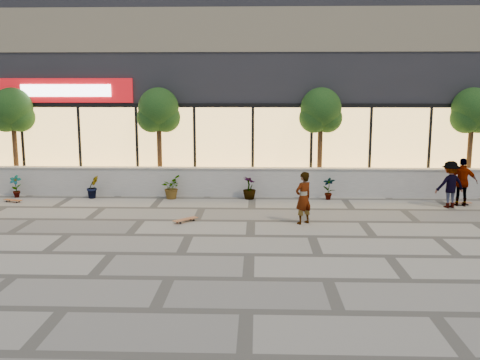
{
  "coord_description": "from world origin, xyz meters",
  "views": [
    {
      "loc": [
        0.18,
        -12.13,
        3.88
      ],
      "look_at": [
        -0.31,
        2.86,
        1.3
      ],
      "focal_mm": 40.0,
      "sensor_mm": 36.0,
      "label": 1
    }
  ],
  "objects_px": {
    "tree_midwest": "(159,113)",
    "skater_center": "(303,198)",
    "skateboard_left": "(13,200)",
    "skateboard_right_near": "(460,203)",
    "tree_mideast": "(321,113)",
    "tree_west": "(13,113)",
    "skater_right_far": "(450,184)",
    "skater_right_near": "(462,182)",
    "tree_east": "(472,113)",
    "skateboard_center": "(185,219)"
  },
  "relations": [
    {
      "from": "skater_center",
      "to": "skateboard_center",
      "type": "distance_m",
      "value": 3.5
    },
    {
      "from": "skater_center",
      "to": "skateboard_left",
      "type": "height_order",
      "value": "skater_center"
    },
    {
      "from": "tree_midwest",
      "to": "skateboard_left",
      "type": "height_order",
      "value": "tree_midwest"
    },
    {
      "from": "tree_east",
      "to": "skater_center",
      "type": "distance_m",
      "value": 8.31
    },
    {
      "from": "skateboard_center",
      "to": "tree_east",
      "type": "bearing_deg",
      "value": -20.78
    },
    {
      "from": "tree_east",
      "to": "skateboard_left",
      "type": "bearing_deg",
      "value": -172.83
    },
    {
      "from": "skateboard_left",
      "to": "tree_east",
      "type": "bearing_deg",
      "value": 24.5
    },
    {
      "from": "tree_midwest",
      "to": "tree_mideast",
      "type": "relative_size",
      "value": 1.0
    },
    {
      "from": "skater_right_near",
      "to": "skateboard_center",
      "type": "distance_m",
      "value": 9.3
    },
    {
      "from": "skateboard_left",
      "to": "tree_west",
      "type": "bearing_deg",
      "value": 127.13
    },
    {
      "from": "tree_west",
      "to": "skateboard_left",
      "type": "height_order",
      "value": "tree_west"
    },
    {
      "from": "tree_midwest",
      "to": "skateboard_right_near",
      "type": "bearing_deg",
      "value": -10.93
    },
    {
      "from": "skater_right_far",
      "to": "skateboard_center",
      "type": "relative_size",
      "value": 2.13
    },
    {
      "from": "tree_mideast",
      "to": "skateboard_left",
      "type": "distance_m",
      "value": 11.34
    },
    {
      "from": "tree_east",
      "to": "skater_center",
      "type": "xyz_separation_m",
      "value": [
        -6.49,
        -4.7,
        -2.22
      ]
    },
    {
      "from": "tree_east",
      "to": "skateboard_left",
      "type": "distance_m",
      "value": 16.65
    },
    {
      "from": "tree_midwest",
      "to": "skater_right_far",
      "type": "relative_size",
      "value": 2.54
    },
    {
      "from": "tree_mideast",
      "to": "skater_center",
      "type": "height_order",
      "value": "tree_mideast"
    },
    {
      "from": "skateboard_right_near",
      "to": "tree_mideast",
      "type": "bearing_deg",
      "value": 151.54
    },
    {
      "from": "skater_right_near",
      "to": "skateboard_left",
      "type": "height_order",
      "value": "skater_right_near"
    },
    {
      "from": "skater_right_far",
      "to": "tree_mideast",
      "type": "bearing_deg",
      "value": -45.07
    },
    {
      "from": "skater_right_near",
      "to": "skateboard_center",
      "type": "xyz_separation_m",
      "value": [
        -8.92,
        -2.51,
        -0.72
      ]
    },
    {
      "from": "skateboard_left",
      "to": "tree_midwest",
      "type": "bearing_deg",
      "value": 40.59
    },
    {
      "from": "tree_east",
      "to": "skateboard_right_near",
      "type": "distance_m",
      "value": 3.68
    },
    {
      "from": "tree_west",
      "to": "skater_right_far",
      "type": "relative_size",
      "value": 2.54
    },
    {
      "from": "skater_right_near",
      "to": "skateboard_left",
      "type": "xyz_separation_m",
      "value": [
        -15.26,
        0.08,
        -0.73
      ]
    },
    {
      "from": "tree_midwest",
      "to": "skater_center",
      "type": "xyz_separation_m",
      "value": [
        5.01,
        -4.7,
        -2.22
      ]
    },
    {
      "from": "skater_center",
      "to": "skateboard_left",
      "type": "xyz_separation_m",
      "value": [
        -9.77,
        2.65,
        -0.69
      ]
    },
    {
      "from": "skater_center",
      "to": "skater_right_far",
      "type": "distance_m",
      "value": 5.5
    },
    {
      "from": "skater_right_far",
      "to": "skateboard_left",
      "type": "relative_size",
      "value": 2.18
    },
    {
      "from": "tree_midwest",
      "to": "skateboard_right_near",
      "type": "xyz_separation_m",
      "value": [
        10.5,
        -2.03,
        -2.91
      ]
    },
    {
      "from": "skateboard_center",
      "to": "skateboard_right_near",
      "type": "relative_size",
      "value": 0.92
    },
    {
      "from": "tree_midwest",
      "to": "tree_mideast",
      "type": "height_order",
      "value": "same"
    },
    {
      "from": "tree_mideast",
      "to": "skateboard_left",
      "type": "height_order",
      "value": "tree_mideast"
    },
    {
      "from": "tree_west",
      "to": "skateboard_center",
      "type": "distance_m",
      "value": 8.95
    },
    {
      "from": "tree_east",
      "to": "skater_right_far",
      "type": "relative_size",
      "value": 2.54
    },
    {
      "from": "tree_west",
      "to": "tree_mideast",
      "type": "height_order",
      "value": "same"
    },
    {
      "from": "skater_right_far",
      "to": "skateboard_right_near",
      "type": "relative_size",
      "value": 1.96
    },
    {
      "from": "skater_right_near",
      "to": "skateboard_right_near",
      "type": "relative_size",
      "value": 2.04
    },
    {
      "from": "skateboard_right_near",
      "to": "skateboard_left",
      "type": "bearing_deg",
      "value": 175.86
    },
    {
      "from": "skater_right_near",
      "to": "skater_right_far",
      "type": "distance_m",
      "value": 0.57
    },
    {
      "from": "tree_midwest",
      "to": "skateboard_right_near",
      "type": "distance_m",
      "value": 11.08
    },
    {
      "from": "skateboard_center",
      "to": "skateboard_right_near",
      "type": "height_order",
      "value": "skateboard_center"
    },
    {
      "from": "tree_west",
      "to": "tree_east",
      "type": "height_order",
      "value": "same"
    },
    {
      "from": "skateboard_center",
      "to": "tree_midwest",
      "type": "bearing_deg",
      "value": 62.87
    },
    {
      "from": "tree_midwest",
      "to": "skateboard_right_near",
      "type": "relative_size",
      "value": 4.97
    },
    {
      "from": "skateboard_right_near",
      "to": "skater_center",
      "type": "bearing_deg",
      "value": -158.25
    },
    {
      "from": "tree_west",
      "to": "tree_midwest",
      "type": "height_order",
      "value": "same"
    },
    {
      "from": "skater_right_near",
      "to": "skater_center",
      "type": "bearing_deg",
      "value": 36.0
    },
    {
      "from": "skater_center",
      "to": "skater_right_near",
      "type": "distance_m",
      "value": 6.06
    }
  ]
}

